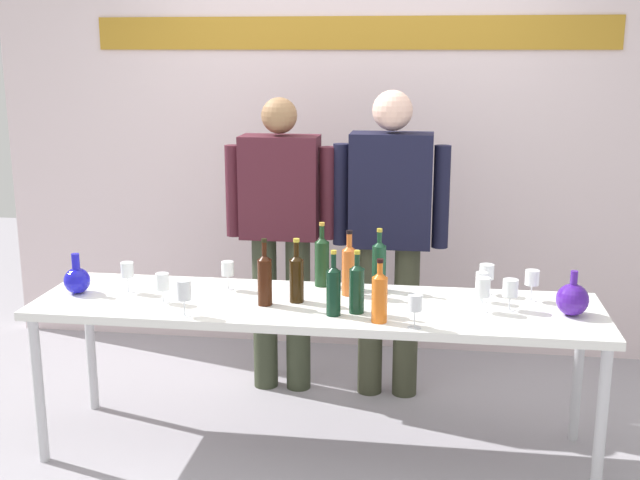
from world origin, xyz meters
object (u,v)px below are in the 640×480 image
at_px(wine_bottle_5, 379,264).
at_px(wine_bottle_0, 297,276).
at_px(wine_glass_right_0, 487,273).
at_px(wine_glass_right_3, 415,304).
at_px(display_table, 316,313).
at_px(wine_bottle_1, 357,287).
at_px(presenter_left, 281,226).
at_px(wine_glass_left_2, 127,271).
at_px(wine_glass_right_4, 483,288).
at_px(wine_bottle_4, 380,295).
at_px(presenter_right, 390,224).
at_px(wine_glass_right_1, 510,288).
at_px(wine_bottle_3, 322,260).
at_px(wine_bottle_6, 265,278).
at_px(wine_glass_left_1, 228,269).
at_px(wine_glass_right_2, 482,281).
at_px(wine_glass_left_3, 184,291).
at_px(wine_glass_left_0, 162,282).
at_px(wine_glass_right_5, 532,278).
at_px(decanter_blue_left, 77,280).
at_px(wine_bottle_2, 349,268).
at_px(wine_bottle_7, 334,289).
at_px(decanter_blue_right, 572,299).

bearing_deg(wine_bottle_5, wine_bottle_0, -147.31).
xyz_separation_m(wine_glass_right_0, wine_glass_right_3, (-0.33, -0.54, 0.00)).
height_order(display_table, wine_glass_right_3, wine_glass_right_3).
bearing_deg(wine_bottle_1, presenter_left, 121.21).
relative_size(wine_glass_left_2, wine_glass_right_4, 0.95).
height_order(wine_bottle_4, wine_glass_right_4, wine_bottle_4).
distance_m(wine_bottle_5, wine_glass_right_0, 0.53).
height_order(presenter_left, wine_glass_right_4, presenter_left).
distance_m(presenter_right, wine_glass_right_1, 0.94).
height_order(wine_bottle_3, wine_glass_right_4, wine_bottle_3).
height_order(wine_bottle_1, wine_bottle_6, wine_bottle_6).
xyz_separation_m(wine_bottle_3, wine_glass_left_1, (-0.45, -0.13, -0.03)).
distance_m(display_table, wine_glass_right_1, 0.91).
height_order(display_table, wine_glass_right_4, wine_glass_right_4).
distance_m(display_table, wine_bottle_1, 0.30).
height_order(wine_glass_right_0, wine_glass_right_2, wine_glass_right_0).
relative_size(presenter_left, wine_bottle_0, 5.44).
height_order(wine_bottle_3, wine_glass_left_3, wine_bottle_3).
bearing_deg(wine_glass_left_0, wine_bottle_3, 28.52).
height_order(wine_bottle_0, wine_glass_right_4, wine_bottle_0).
height_order(wine_glass_left_0, wine_glass_right_4, wine_glass_right_4).
relative_size(presenter_right, wine_glass_left_2, 11.24).
bearing_deg(wine_glass_right_2, wine_glass_right_5, 11.16).
height_order(wine_bottle_3, wine_bottle_4, wine_bottle_3).
height_order(display_table, wine_bottle_6, wine_bottle_6).
bearing_deg(wine_bottle_3, presenter_right, 54.89).
bearing_deg(wine_glass_right_4, wine_glass_right_1, 18.35).
bearing_deg(wine_bottle_1, decanter_blue_left, 175.83).
bearing_deg(wine_glass_left_0, wine_bottle_2, 16.19).
height_order(decanter_blue_left, presenter_right, presenter_right).
xyz_separation_m(wine_bottle_3, wine_glass_left_0, (-0.71, -0.38, -0.04)).
distance_m(wine_glass_right_0, wine_glass_right_4, 0.28).
relative_size(wine_glass_left_2, wine_glass_right_2, 1.07).
height_order(presenter_right, wine_bottle_6, presenter_right).
distance_m(wine_glass_left_3, wine_glass_right_3, 1.03).
xyz_separation_m(wine_glass_left_3, wine_glass_right_5, (1.57, 0.45, -0.01)).
bearing_deg(wine_bottle_1, wine_glass_right_3, -32.73).
xyz_separation_m(wine_bottle_0, wine_bottle_1, (0.30, -0.12, -0.00)).
bearing_deg(decanter_blue_left, wine_glass_right_0, 7.74).
relative_size(wine_bottle_0, wine_glass_left_0, 2.14).
bearing_deg(wine_glass_right_4, wine_glass_left_1, 172.02).
distance_m(wine_bottle_0, wine_glass_right_3, 0.64).
bearing_deg(wine_bottle_5, wine_glass_right_0, 1.17).
bearing_deg(wine_bottle_0, wine_glass_right_4, -1.96).
distance_m(wine_bottle_2, wine_bottle_7, 0.32).
distance_m(decanter_blue_right, wine_bottle_4, 0.88).
bearing_deg(decanter_blue_left, wine_glass_right_3, -9.37).
bearing_deg(wine_glass_left_0, display_table, 8.25).
bearing_deg(wine_glass_right_2, decanter_blue_right, -20.12).
bearing_deg(wine_glass_right_0, wine_bottle_6, -162.93).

